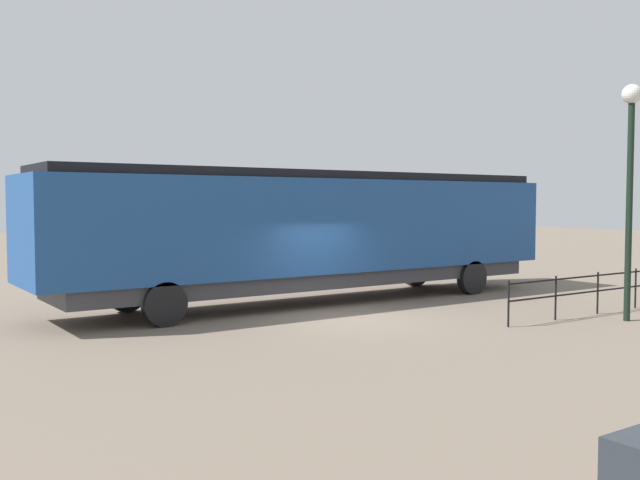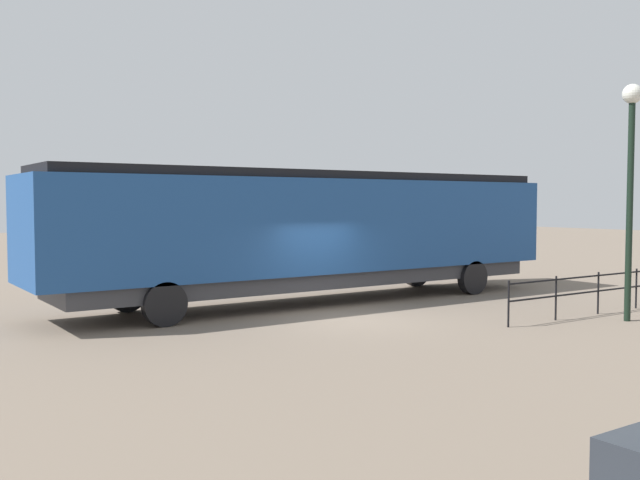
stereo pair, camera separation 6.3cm
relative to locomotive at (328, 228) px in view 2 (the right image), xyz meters
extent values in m
plane|color=#756656|center=(3.03, -1.46, -2.22)|extent=(120.00, 120.00, 0.00)
cube|color=navy|center=(0.00, -0.50, 0.12)|extent=(3.06, 16.64, 2.69)
cube|color=black|center=(0.00, 6.67, -0.28)|extent=(2.94, 2.29, 1.88)
cube|color=black|center=(0.00, -0.50, 1.59)|extent=(2.75, 15.97, 0.24)
cube|color=#38383D|center=(0.00, -0.50, -1.45)|extent=(2.75, 15.31, 0.45)
cylinder|color=black|center=(-1.38, 4.82, -1.67)|extent=(0.30, 1.10, 1.10)
cylinder|color=black|center=(1.38, 4.82, -1.67)|extent=(0.30, 1.10, 1.10)
cylinder|color=black|center=(-1.38, -5.83, -1.67)|extent=(0.30, 1.10, 1.10)
cylinder|color=black|center=(1.38, -5.83, -1.67)|extent=(0.30, 1.10, 1.10)
cylinder|color=black|center=(7.27, 4.21, 0.57)|extent=(0.16, 0.16, 5.59)
sphere|color=silver|center=(7.27, 4.21, 3.51)|extent=(0.49, 0.49, 0.49)
cube|color=black|center=(6.16, 4.60, -1.18)|extent=(0.04, 7.19, 0.04)
cube|color=black|center=(6.16, 4.60, -1.60)|extent=(0.04, 7.19, 0.04)
cylinder|color=black|center=(6.16, 1.01, -1.65)|extent=(0.05, 0.05, 1.14)
cylinder|color=black|center=(6.16, 2.81, -1.65)|extent=(0.05, 0.05, 1.14)
cylinder|color=black|center=(6.16, 4.60, -1.65)|extent=(0.05, 0.05, 1.14)
cylinder|color=black|center=(6.16, 6.40, -1.65)|extent=(0.05, 0.05, 1.14)
camera|label=1|loc=(17.50, -12.31, 0.81)|focal=39.49mm
camera|label=2|loc=(17.53, -12.26, 0.81)|focal=39.49mm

